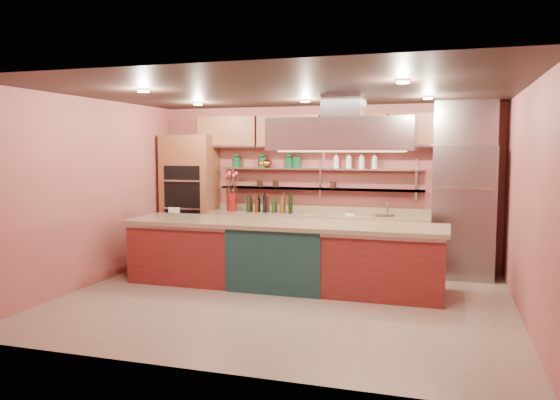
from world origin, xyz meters
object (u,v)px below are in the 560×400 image
(refrigerator, at_px, (463,212))
(kitchen_scale, at_px, (350,213))
(island, at_px, (282,254))
(flower_vase, at_px, (232,202))
(copper_kettle, at_px, (267,163))
(green_canister, at_px, (297,162))

(refrigerator, bearing_deg, kitchen_scale, 179.68)
(island, bearing_deg, kitchen_scale, 62.88)
(island, xyz_separation_m, kitchen_scale, (0.76, 1.45, 0.48))
(flower_vase, relative_size, copper_kettle, 1.72)
(kitchen_scale, distance_m, green_canister, 1.32)
(copper_kettle, bearing_deg, refrigerator, -3.91)
(island, height_order, flower_vase, flower_vase)
(copper_kettle, xyz_separation_m, green_canister, (0.56, 0.00, 0.02))
(island, bearing_deg, green_canister, 98.39)
(refrigerator, relative_size, green_canister, 10.97)
(refrigerator, relative_size, copper_kettle, 11.23)
(refrigerator, xyz_separation_m, kitchen_scale, (-1.81, 0.01, -0.08))
(refrigerator, distance_m, flower_vase, 3.96)
(island, bearing_deg, refrigerator, 29.74)
(green_canister, bearing_deg, kitchen_scale, -12.50)
(island, height_order, green_canister, green_canister)
(kitchen_scale, relative_size, copper_kettle, 0.76)
(island, relative_size, green_canister, 24.31)
(green_canister, bearing_deg, refrigerator, -4.69)
(refrigerator, xyz_separation_m, copper_kettle, (-3.37, 0.23, 0.74))
(kitchen_scale, relative_size, green_canister, 0.74)
(flower_vase, relative_size, kitchen_scale, 2.26)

